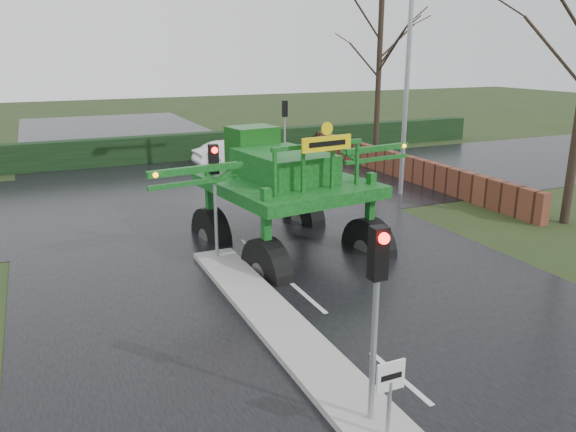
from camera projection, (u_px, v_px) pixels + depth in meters
name	position (u px, v px, depth m)	size (l,w,h in m)	color
ground	(399.00, 378.00, 10.83)	(140.00, 140.00, 0.00)	black
road_main	(232.00, 232.00, 19.57)	(14.00, 80.00, 0.02)	black
road_cross	(188.00, 194.00, 24.81)	(80.00, 12.00, 0.02)	black
median_island	(276.00, 321.00, 12.91)	(1.20, 10.00, 0.16)	gray
hedge_row	(151.00, 149.00, 31.59)	(44.00, 0.90, 1.50)	black
brick_wall	(388.00, 162.00, 28.79)	(0.40, 20.00, 1.20)	#592D1E
keep_left_sign	(390.00, 387.00, 8.70)	(0.50, 0.07, 1.35)	gray
traffic_signal_near	(377.00, 284.00, 8.70)	(0.26, 0.33, 3.52)	gray
traffic_signal_mid	(214.00, 177.00, 16.13)	(0.26, 0.33, 3.52)	gray
traffic_signal_far	(285.00, 118.00, 30.15)	(0.26, 0.33, 3.52)	gray
street_light_right	(402.00, 53.00, 22.86)	(3.85, 0.30, 10.00)	gray
tree_right_far	(380.00, 43.00, 32.48)	(7.00, 7.00, 12.05)	black
crop_sprayer	(261.00, 187.00, 15.42)	(9.28, 6.35, 5.22)	black
white_sedan	(232.00, 166.00, 30.77)	(1.42, 4.08, 1.34)	white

